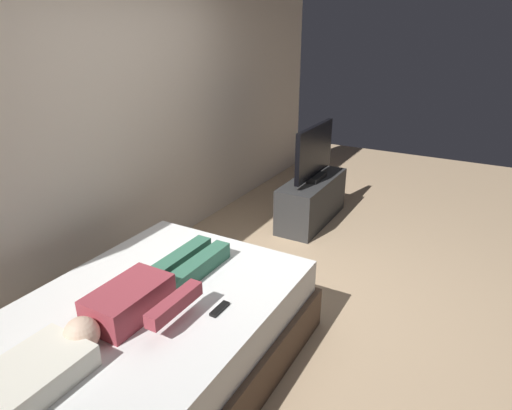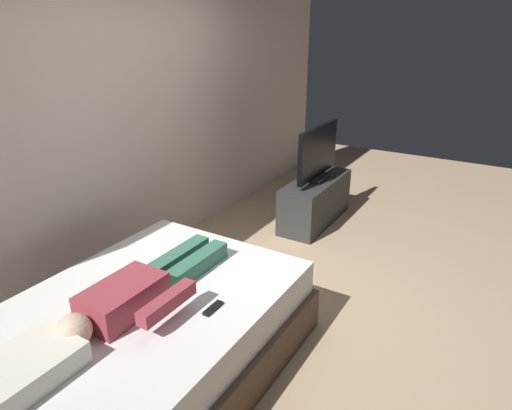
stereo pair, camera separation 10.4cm
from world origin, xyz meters
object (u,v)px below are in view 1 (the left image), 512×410
bed (147,343)px  tv (314,154)px  remote (220,309)px  pillow (33,374)px  person (147,292)px  tv_stand (312,200)px

bed → tv: size_ratio=2.33×
remote → pillow: bearing=154.5°
pillow → person: person is taller
person → remote: size_ratio=8.40×
tv_stand → remote: bearing=-169.4°
tv_stand → tv: 0.53m
person → tv: 2.69m
bed → tv: tv is taller
person → tv: tv is taller
pillow → tv_stand: bearing=0.8°
bed → remote: (0.18, -0.42, 0.29)m
tv → bed: bearing=-178.9°
tv_stand → person: bearing=-178.6°
pillow → remote: bearing=-25.5°
pillow → tv_stand: (3.42, 0.05, -0.35)m
tv → pillow: bearing=-179.2°
pillow → remote: (0.89, -0.42, -0.05)m
person → tv_stand: size_ratio=1.15×
bed → person: size_ratio=1.63×
bed → tv_stand: 2.71m
bed → pillow: pillow is taller
person → tv: bearing=1.4°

